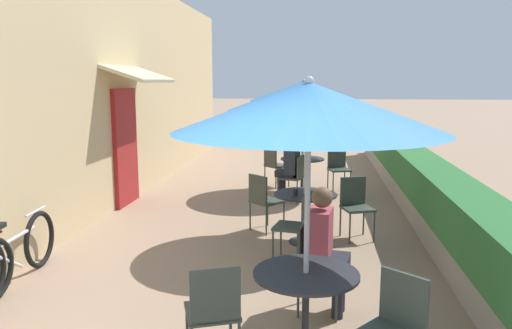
{
  "coord_description": "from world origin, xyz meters",
  "views": [
    {
      "loc": [
        1.05,
        -2.19,
        2.24
      ],
      "look_at": [
        0.15,
        5.09,
        1.0
      ],
      "focal_mm": 35.0,
      "sensor_mm": 36.0,
      "label": 1
    }
  ],
  "objects_px": {
    "cafe_chair_near_right": "(395,324)",
    "cafe_chair_far_right": "(295,174)",
    "patio_umbrella_near": "(309,108)",
    "cafe_chair_mid_right": "(355,203)",
    "cafe_chair_far_left": "(274,163)",
    "coffee_cup_far": "(295,156)",
    "patio_table_near": "(306,292)",
    "bicycle_second": "(15,254)",
    "cafe_chair_mid_left": "(297,222)",
    "patio_umbrella_mid": "(307,96)",
    "seated_patron_near_back": "(325,245)",
    "cafe_chair_mid_back": "(263,198)",
    "coffee_cup_mid": "(296,192)",
    "patio_umbrella_far": "(303,91)",
    "patio_table_mid": "(305,205)",
    "cafe_chair_near_back": "(313,261)",
    "patio_table_far": "(302,167)",
    "seated_patron_far_right": "(289,165)",
    "cafe_chair_far_back": "(338,166)",
    "cafe_chair_near_left": "(213,308)"
  },
  "relations": [
    {
      "from": "cafe_chair_mid_right",
      "to": "bicycle_second",
      "type": "relative_size",
      "value": 0.49
    },
    {
      "from": "cafe_chair_mid_right",
      "to": "patio_table_near",
      "type": "bearing_deg",
      "value": 60.19
    },
    {
      "from": "cafe_chair_near_back",
      "to": "cafe_chair_mid_right",
      "type": "xyz_separation_m",
      "value": [
        0.58,
        2.41,
        0.0
      ]
    },
    {
      "from": "cafe_chair_mid_back",
      "to": "patio_umbrella_far",
      "type": "bearing_deg",
      "value": 121.02
    },
    {
      "from": "patio_table_near",
      "to": "bicycle_second",
      "type": "relative_size",
      "value": 0.48
    },
    {
      "from": "cafe_chair_mid_back",
      "to": "cafe_chair_far_back",
      "type": "xyz_separation_m",
      "value": [
        1.21,
        2.98,
        0.0
      ]
    },
    {
      "from": "cafe_chair_mid_right",
      "to": "coffee_cup_mid",
      "type": "relative_size",
      "value": 9.67
    },
    {
      "from": "cafe_chair_near_right",
      "to": "cafe_chair_far_left",
      "type": "xyz_separation_m",
      "value": [
        -1.48,
        6.93,
        0.0
      ]
    },
    {
      "from": "cafe_chair_mid_right",
      "to": "cafe_chair_near_right",
      "type": "bearing_deg",
      "value": 71.64
    },
    {
      "from": "cafe_chair_mid_back",
      "to": "cafe_chair_near_left",
      "type": "bearing_deg",
      "value": -48.42
    },
    {
      "from": "patio_table_near",
      "to": "patio_umbrella_far",
      "type": "distance_m",
      "value": 6.2
    },
    {
      "from": "cafe_chair_near_back",
      "to": "patio_umbrella_far",
      "type": "relative_size",
      "value": 0.38
    },
    {
      "from": "patio_umbrella_near",
      "to": "cafe_chair_mid_right",
      "type": "distance_m",
      "value": 3.58
    },
    {
      "from": "patio_table_near",
      "to": "seated_patron_near_back",
      "type": "height_order",
      "value": "seated_patron_near_back"
    },
    {
      "from": "coffee_cup_far",
      "to": "coffee_cup_mid",
      "type": "bearing_deg",
      "value": -87.16
    },
    {
      "from": "coffee_cup_mid",
      "to": "cafe_chair_near_back",
      "type": "bearing_deg",
      "value": -82.47
    },
    {
      "from": "patio_umbrella_far",
      "to": "cafe_chair_far_back",
      "type": "height_order",
      "value": "patio_umbrella_far"
    },
    {
      "from": "patio_table_mid",
      "to": "cafe_chair_mid_left",
      "type": "bearing_deg",
      "value": -95.67
    },
    {
      "from": "seated_patron_near_back",
      "to": "cafe_chair_mid_right",
      "type": "distance_m",
      "value": 2.48
    },
    {
      "from": "seated_patron_near_back",
      "to": "bicycle_second",
      "type": "distance_m",
      "value": 3.39
    },
    {
      "from": "bicycle_second",
      "to": "cafe_chair_far_right",
      "type": "bearing_deg",
      "value": 52.08
    },
    {
      "from": "patio_table_near",
      "to": "cafe_chair_far_left",
      "type": "relative_size",
      "value": 1.0
    },
    {
      "from": "seated_patron_far_right",
      "to": "coffee_cup_far",
      "type": "bearing_deg",
      "value": 7.77
    },
    {
      "from": "patio_table_mid",
      "to": "cafe_chair_far_left",
      "type": "bearing_deg",
      "value": 101.65
    },
    {
      "from": "patio_umbrella_near",
      "to": "seated_patron_far_right",
      "type": "xyz_separation_m",
      "value": [
        -0.45,
        5.27,
        -1.34
      ]
    },
    {
      "from": "coffee_cup_mid",
      "to": "cafe_chair_far_right",
      "type": "xyz_separation_m",
      "value": [
        -0.13,
        2.5,
        -0.23
      ]
    },
    {
      "from": "seated_patron_near_back",
      "to": "patio_table_mid",
      "type": "bearing_deg",
      "value": -164.17
    },
    {
      "from": "seated_patron_far_right",
      "to": "coffee_cup_mid",
      "type": "bearing_deg",
      "value": -160.57
    },
    {
      "from": "coffee_cup_mid",
      "to": "patio_table_far",
      "type": "bearing_deg",
      "value": 90.21
    },
    {
      "from": "patio_umbrella_mid",
      "to": "patio_umbrella_far",
      "type": "xyz_separation_m",
      "value": [
        -0.14,
        3.15,
        0.0
      ]
    },
    {
      "from": "seated_patron_near_back",
      "to": "cafe_chair_mid_back",
      "type": "xyz_separation_m",
      "value": [
        -0.87,
        2.56,
        -0.17
      ]
    },
    {
      "from": "cafe_chair_far_left",
      "to": "coffee_cup_far",
      "type": "distance_m",
      "value": 0.75
    },
    {
      "from": "patio_table_near",
      "to": "patio_umbrella_near",
      "type": "bearing_deg",
      "value": -90.0
    },
    {
      "from": "cafe_chair_mid_back",
      "to": "cafe_chair_far_left",
      "type": "height_order",
      "value": "same"
    },
    {
      "from": "cafe_chair_mid_left",
      "to": "cafe_chair_far_back",
      "type": "xyz_separation_m",
      "value": [
        0.66,
        4.21,
        0.0
      ]
    },
    {
      "from": "cafe_chair_near_right",
      "to": "cafe_chair_far_right",
      "type": "distance_m",
      "value": 5.76
    },
    {
      "from": "cafe_chair_near_left",
      "to": "patio_umbrella_far",
      "type": "bearing_deg",
      "value": 65.04
    },
    {
      "from": "cafe_chair_mid_left",
      "to": "patio_table_mid",
      "type": "bearing_deg",
      "value": 5.65
    },
    {
      "from": "patio_umbrella_near",
      "to": "cafe_chair_near_back",
      "type": "distance_m",
      "value": 1.7
    },
    {
      "from": "coffee_cup_mid",
      "to": "coffee_cup_far",
      "type": "relative_size",
      "value": 1.0
    },
    {
      "from": "patio_table_mid",
      "to": "cafe_chair_mid_back",
      "type": "bearing_deg",
      "value": 144.33
    },
    {
      "from": "patio_table_mid",
      "to": "seated_patron_near_back",
      "type": "bearing_deg",
      "value": -83.47
    },
    {
      "from": "cafe_chair_mid_back",
      "to": "patio_umbrella_far",
      "type": "distance_m",
      "value": 3.13
    },
    {
      "from": "patio_umbrella_mid",
      "to": "bicycle_second",
      "type": "xyz_separation_m",
      "value": [
        -3.12,
        -1.86,
        -1.67
      ]
    },
    {
      "from": "patio_umbrella_near",
      "to": "patio_umbrella_far",
      "type": "relative_size",
      "value": 1.0
    },
    {
      "from": "cafe_chair_mid_left",
      "to": "patio_umbrella_mid",
      "type": "bearing_deg",
      "value": 5.65
    },
    {
      "from": "patio_table_mid",
      "to": "cafe_chair_far_left",
      "type": "height_order",
      "value": "cafe_chair_far_left"
    },
    {
      "from": "patio_umbrella_near",
      "to": "patio_table_far",
      "type": "xyz_separation_m",
      "value": [
        -0.22,
        6.02,
        -1.5
      ]
    },
    {
      "from": "patio_umbrella_mid",
      "to": "cafe_chair_far_left",
      "type": "bearing_deg",
      "value": 101.65
    },
    {
      "from": "cafe_chair_mid_back",
      "to": "patio_table_far",
      "type": "distance_m",
      "value": 2.74
    }
  ]
}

